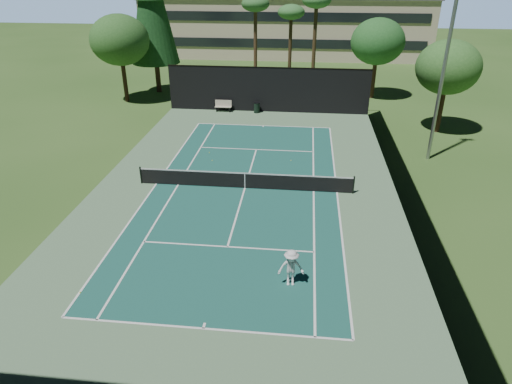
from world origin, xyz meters
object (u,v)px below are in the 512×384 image
at_px(tennis_ball_b, 212,160).
at_px(tennis_ball_d, 209,153).
at_px(tennis_net, 245,180).
at_px(trash_bin, 257,108).
at_px(tennis_ball_a, 80,293).
at_px(park_bench, 223,105).
at_px(player, 291,268).
at_px(tennis_ball_c, 291,160).

xyz_separation_m(tennis_ball_b, tennis_ball_d, (-0.48, 1.39, 0.00)).
distance_m(tennis_net, trash_bin, 15.59).
bearing_deg(tennis_ball_d, tennis_ball_a, -97.89).
distance_m(tennis_ball_d, park_bench, 10.32).
xyz_separation_m(player, tennis_ball_a, (-8.56, -1.52, -0.81)).
bearing_deg(tennis_ball_b, tennis_ball_a, -100.47).
distance_m(tennis_ball_b, trash_bin, 11.73).
bearing_deg(tennis_ball_b, tennis_ball_c, 6.39).
bearing_deg(tennis_ball_a, trash_bin, 80.18).
bearing_deg(tennis_net, tennis_ball_b, 124.99).
distance_m(tennis_ball_b, tennis_ball_d, 1.47).
xyz_separation_m(player, tennis_ball_d, (-6.37, 14.28, -0.81)).
relative_size(tennis_net, trash_bin, 13.65).
bearing_deg(tennis_net, park_bench, 104.43).
distance_m(tennis_ball_a, tennis_ball_c, 17.03).
relative_size(tennis_ball_c, trash_bin, 0.07).
distance_m(player, tennis_ball_d, 15.65).
height_order(tennis_ball_a, trash_bin, trash_bin).
height_order(tennis_ball_b, park_bench, park_bench).
xyz_separation_m(tennis_ball_b, trash_bin, (1.83, 11.58, 0.44)).
relative_size(tennis_net, tennis_ball_c, 194.77).
xyz_separation_m(tennis_ball_a, tennis_ball_b, (2.66, 14.40, 0.00)).
bearing_deg(tennis_ball_d, tennis_net, -58.73).
bearing_deg(tennis_ball_a, player, 10.05).
height_order(tennis_net, tennis_ball_b, tennis_net).
relative_size(park_bench, trash_bin, 1.59).
bearing_deg(tennis_ball_c, trash_bin, 107.90).
bearing_deg(tennis_ball_b, tennis_net, -55.01).
distance_m(tennis_ball_b, park_bench, 11.75).
height_order(tennis_net, tennis_ball_a, tennis_net).
height_order(player, park_bench, player).
bearing_deg(park_bench, tennis_net, -75.57).
relative_size(tennis_net, player, 7.63).
xyz_separation_m(player, park_bench, (-7.13, 24.56, -0.30)).
bearing_deg(tennis_ball_c, player, -87.81).
distance_m(player, trash_bin, 24.80).
bearing_deg(player, tennis_ball_d, 107.85).
distance_m(tennis_ball_a, park_bench, 26.12).
bearing_deg(park_bench, player, -73.80).
bearing_deg(tennis_ball_a, park_bench, 86.88).
height_order(tennis_ball_c, park_bench, park_bench).
height_order(tennis_ball_d, park_bench, park_bench).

